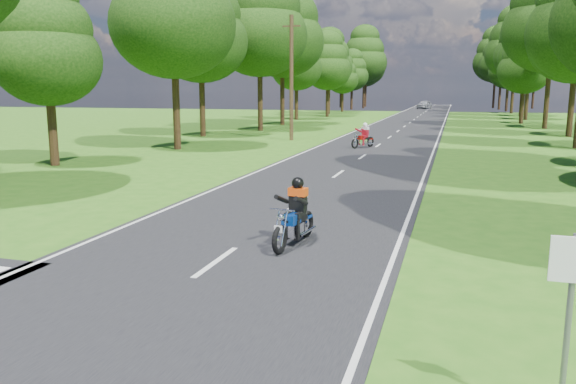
% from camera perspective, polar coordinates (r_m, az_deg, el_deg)
% --- Properties ---
extents(ground, '(160.00, 160.00, 0.00)m').
position_cam_1_polar(ground, '(9.44, -12.31, -10.56)').
color(ground, '#2B6316').
rests_on(ground, ground).
extents(main_road, '(7.00, 140.00, 0.02)m').
position_cam_1_polar(main_road, '(57.95, 12.27, 6.89)').
color(main_road, black).
rests_on(main_road, ground).
extents(road_markings, '(7.40, 140.00, 0.01)m').
position_cam_1_polar(road_markings, '(56.10, 11.98, 6.81)').
color(road_markings, silver).
rests_on(road_markings, main_road).
extents(treeline, '(40.00, 115.35, 14.78)m').
position_cam_1_polar(treeline, '(67.99, 14.46, 14.25)').
color(treeline, black).
rests_on(treeline, ground).
extents(telegraph_pole, '(1.20, 0.26, 8.00)m').
position_cam_1_polar(telegraph_pole, '(37.17, 0.35, 11.55)').
color(telegraph_pole, '#382616').
rests_on(telegraph_pole, ground).
extents(road_sign, '(0.45, 0.07, 2.00)m').
position_cam_1_polar(road_sign, '(6.13, 26.78, -9.78)').
color(road_sign, slate).
rests_on(road_sign, ground).
extents(rider_near_blue, '(0.82, 1.82, 1.47)m').
position_cam_1_polar(rider_near_blue, '(12.01, 0.62, -2.03)').
color(rider_near_blue, navy).
rests_on(rider_near_blue, main_road).
extents(rider_far_red, '(1.33, 1.78, 1.43)m').
position_cam_1_polar(rider_far_red, '(32.54, 7.62, 5.74)').
color(rider_far_red, '#AA100D').
rests_on(rider_far_red, main_road).
extents(distant_car, '(2.75, 4.54, 1.44)m').
position_cam_1_polar(distant_car, '(99.59, 13.69, 8.64)').
color(distant_car, '#ABAEB2').
rests_on(distant_car, main_road).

